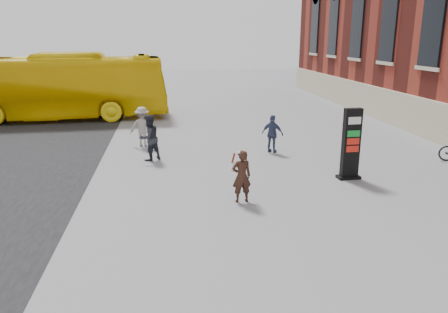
{
  "coord_description": "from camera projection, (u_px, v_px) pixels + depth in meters",
  "views": [
    {
      "loc": [
        -2.4,
        -10.92,
        4.62
      ],
      "look_at": [
        -0.76,
        1.66,
        1.09
      ],
      "focal_mm": 35.0,
      "sensor_mm": 36.0,
      "label": 1
    }
  ],
  "objects": [
    {
      "name": "pedestrian_c",
      "position": [
        273.0,
        134.0,
        17.64
      ],
      "size": [
        0.96,
        0.82,
        1.54
      ],
      "primitive_type": "imported",
      "rotation": [
        0.0,
        0.0,
        2.54
      ],
      "color": "#364060",
      "rests_on": "ground"
    },
    {
      "name": "pedestrian_a",
      "position": [
        149.0,
        138.0,
        16.5
      ],
      "size": [
        1.08,
        1.05,
        1.75
      ],
      "primitive_type": "imported",
      "rotation": [
        0.0,
        0.0,
        3.8
      ],
      "color": "#25272E",
      "rests_on": "ground"
    },
    {
      "name": "woman",
      "position": [
        241.0,
        176.0,
        12.35
      ],
      "size": [
        0.62,
        0.57,
        1.53
      ],
      "rotation": [
        0.0,
        0.0,
        3.26
      ],
      "color": "black",
      "rests_on": "ground"
    },
    {
      "name": "bus",
      "position": [
        47.0,
        87.0,
        24.29
      ],
      "size": [
        13.41,
        3.86,
        3.69
      ],
      "primitive_type": "imported",
      "rotation": [
        0.0,
        0.0,
        1.63
      ],
      "color": "yellow",
      "rests_on": "road"
    },
    {
      "name": "ground",
      "position": [
        259.0,
        210.0,
        11.97
      ],
      "size": [
        100.0,
        100.0,
        0.0
      ],
      "primitive_type": "plane",
      "color": "#9E9EA3"
    },
    {
      "name": "info_pylon",
      "position": [
        351.0,
        144.0,
        14.28
      ],
      "size": [
        0.77,
        0.41,
        2.37
      ],
      "rotation": [
        0.0,
        0.0,
        0.05
      ],
      "color": "black",
      "rests_on": "ground"
    },
    {
      "name": "pedestrian_b",
      "position": [
        143.0,
        127.0,
        18.63
      ],
      "size": [
        1.2,
        0.82,
        1.7
      ],
      "primitive_type": "imported",
      "rotation": [
        0.0,
        0.0,
        2.96
      ],
      "color": "gray",
      "rests_on": "ground"
    }
  ]
}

